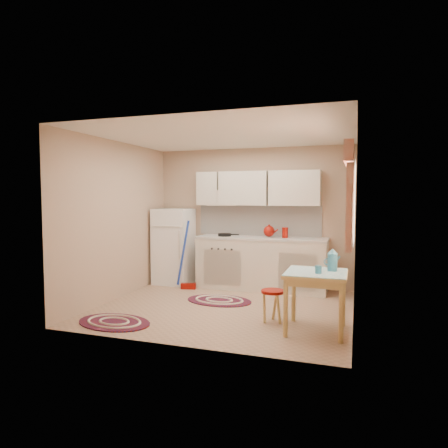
% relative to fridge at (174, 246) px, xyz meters
% --- Properties ---
extents(room_shell, '(3.64, 3.60, 2.52)m').
position_rel_fridge_xyz_m(room_shell, '(1.57, -1.01, 0.90)').
color(room_shell, '#A28167').
rests_on(room_shell, ground).
extents(fridge, '(0.65, 0.60, 1.40)m').
position_rel_fridge_xyz_m(fridge, '(0.00, 0.00, 0.00)').
color(fridge, white).
rests_on(fridge, ground).
extents(broom, '(0.30, 0.18, 1.20)m').
position_rel_fridge_xyz_m(broom, '(0.45, -0.35, -0.10)').
color(broom, '#1D3EB7').
rests_on(broom, ground).
extents(base_cabinets, '(2.25, 0.60, 0.88)m').
position_rel_fridge_xyz_m(base_cabinets, '(1.66, 0.05, -0.26)').
color(base_cabinets, beige).
rests_on(base_cabinets, ground).
extents(countertop, '(2.27, 0.62, 0.04)m').
position_rel_fridge_xyz_m(countertop, '(1.66, 0.05, 0.20)').
color(countertop, '#B5B1AC').
rests_on(countertop, base_cabinets).
extents(frying_pan, '(0.29, 0.29, 0.05)m').
position_rel_fridge_xyz_m(frying_pan, '(1.00, 0.00, 0.24)').
color(frying_pan, black).
rests_on(frying_pan, countertop).
extents(red_kettle, '(0.27, 0.26, 0.21)m').
position_rel_fridge_xyz_m(red_kettle, '(1.80, 0.05, 0.33)').
color(red_kettle, '#800C04').
rests_on(red_kettle, countertop).
extents(red_canister, '(0.12, 0.12, 0.16)m').
position_rel_fridge_xyz_m(red_canister, '(2.07, 0.05, 0.30)').
color(red_canister, '#800C04').
rests_on(red_canister, countertop).
extents(table, '(0.72, 0.72, 0.72)m').
position_rel_fridge_xyz_m(table, '(2.78, -1.88, -0.34)').
color(table, '#D6B56B').
rests_on(table, ground).
extents(stool, '(0.32, 0.32, 0.42)m').
position_rel_fridge_xyz_m(stool, '(2.22, -1.70, -0.49)').
color(stool, '#800C04').
rests_on(stool, ground).
extents(coffee_pot, '(0.18, 0.17, 0.29)m').
position_rel_fridge_xyz_m(coffee_pot, '(2.96, -1.76, 0.17)').
color(coffee_pot, teal).
rests_on(coffee_pot, table).
extents(mug, '(0.10, 0.10, 0.10)m').
position_rel_fridge_xyz_m(mug, '(2.82, -1.98, 0.07)').
color(mug, teal).
rests_on(mug, table).
extents(rug_center, '(1.07, 0.74, 0.02)m').
position_rel_fridge_xyz_m(rug_center, '(1.22, -0.94, -0.69)').
color(rug_center, maroon).
rests_on(rug_center, ground).
extents(rug_left, '(1.10, 0.81, 0.02)m').
position_rel_fridge_xyz_m(rug_left, '(0.29, -2.39, -0.69)').
color(rug_left, maroon).
rests_on(rug_left, ground).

